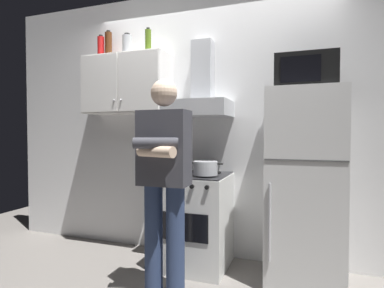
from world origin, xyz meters
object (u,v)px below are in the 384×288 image
Objects in this scene: bottle_canister_steel at (127,45)px; bottle_olive_oil at (148,41)px; upper_cabinet at (127,85)px; person_standing at (164,178)px; stove_oven at (196,220)px; range_hood at (200,96)px; refrigerator at (304,186)px; cooking_pot at (205,168)px; bottle_rum_dark at (109,45)px; microwave at (305,73)px; bottle_soda_red at (101,48)px.

bottle_olive_oil is at bearing 0.25° from bottle_canister_steel.
person_standing is at bearing -44.26° from upper_cabinet.
range_hood is (0.00, 0.13, 1.16)m from stove_oven.
refrigerator is at bearing 31.23° from person_standing.
bottle_canister_steel is (-0.78, -0.03, 0.55)m from range_hood.
cooking_pot is at bearing -17.89° from bottle_olive_oil.
person_standing is (0.75, -0.73, -0.85)m from upper_cabinet.
bottle_rum_dark is (-1.00, 0.77, 1.29)m from person_standing.
person_standing is at bearing -148.00° from microwave.
upper_cabinet is 1.03× the size of stove_oven.
person_standing is 1.81m from bottle_rum_dark.
refrigerator is at bearing 8.32° from cooking_pot.
stove_oven is 2.06m from bottle_rum_dark.
range_hood is 2.37× the size of cooking_pot.
bottle_rum_dark is at bearing 7.65° from bottle_soda_red.
refrigerator is at bearing -4.24° from bottle_soda_red.
person_standing is (-0.05, -0.61, 0.47)m from stove_oven.
upper_cabinet is at bearing -9.60° from bottle_rum_dark.
person_standing is 7.56× the size of bottle_canister_steel.
cooking_pot is at bearing -62.12° from range_hood.
upper_cabinet is at bearing 171.10° from stove_oven.
bottle_rum_dark is at bearing 175.75° from microwave.
bottle_rum_dark reaches higher than bottle_olive_oil.
range_hood is at bearing 117.88° from cooking_pot.
bottle_soda_red is (-1.27, 0.27, 1.24)m from cooking_pot.
bottle_rum_dark reaches higher than range_hood.
bottle_soda_red reaches higher than refrigerator.
refrigerator reaches higher than cooking_pot.
refrigerator is 0.84m from cooking_pot.
range_hood is 1.01m from person_standing.
person_standing is at bearing -37.74° from bottle_rum_dark.
bottle_canister_steel reaches higher than refrigerator.
cooking_pot is (0.13, -0.12, 0.50)m from stove_oven.
bottle_soda_red reaches higher than range_hood.
stove_oven is 1.89m from bottle_canister_steel.
upper_cabinet is at bearing 165.27° from cooking_pot.
stove_oven is 1.17m from range_hood.
microwave is 1.16m from cooking_pot.
bottle_canister_steel is at bearing -177.64° from range_hood.
microwave reaches higher than person_standing.
bottle_soda_red is (-0.60, 0.06, 0.00)m from bottle_olive_oil.
microwave reaches higher than stove_oven.
bottle_rum_dark reaches higher than bottle_soda_red.
microwave is at bearing -3.48° from upper_cabinet.
cooking_pot is 1.23× the size of bottle_soda_red.
bottle_olive_oil reaches higher than upper_cabinet.
bottle_canister_steel reaches higher than range_hood.
upper_cabinet is 1.26m from cooking_pot.
range_hood is 0.78m from bottle_olive_oil.
refrigerator is 0.94m from microwave.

